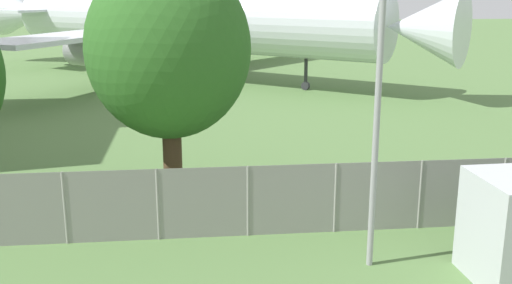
# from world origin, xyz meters

# --- Properties ---
(perimeter_fence) EXTENTS (56.07, 0.07, 2.10)m
(perimeter_fence) POSITION_xyz_m (-0.00, 10.14, 1.05)
(perimeter_fence) COLOR gray
(perimeter_fence) RESTS_ON ground
(airplane) EXTENTS (36.33, 29.70, 13.77)m
(airplane) POSITION_xyz_m (-2.26, 41.24, 4.45)
(airplane) COLOR silver
(airplane) RESTS_ON ground
(tree_left_of_cabin) EXTENTS (4.93, 4.93, 7.91)m
(tree_left_of_cabin) POSITION_xyz_m (-2.16, 12.23, 5.17)
(tree_left_of_cabin) COLOR #4C3823
(tree_left_of_cabin) RESTS_ON ground
(light_mast) EXTENTS (0.44, 0.44, 7.99)m
(light_mast) POSITION_xyz_m (2.95, 7.95, 4.87)
(light_mast) COLOR #99999E
(light_mast) RESTS_ON ground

